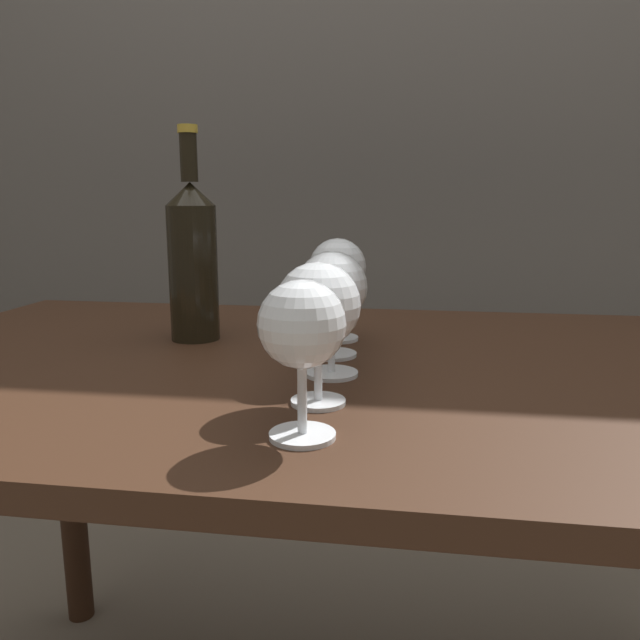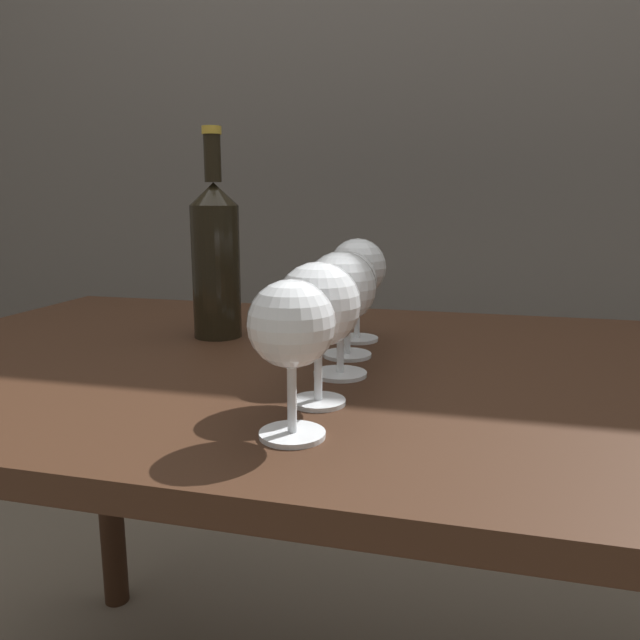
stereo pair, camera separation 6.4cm
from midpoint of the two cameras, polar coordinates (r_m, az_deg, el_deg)
back_wall at (r=1.91m, az=11.13°, el=21.92°), size 5.00×0.08×2.60m
dining_table at (r=0.86m, az=5.07°, el=-9.60°), size 1.39×0.80×0.73m
wine_glass_cabernet at (r=0.55m, az=0.67°, el=-0.74°), size 0.08×0.08×0.15m
wine_glass_merlot at (r=0.64m, az=2.86°, el=1.24°), size 0.09×0.09×0.15m
wine_glass_white at (r=0.74m, az=4.66°, el=2.86°), size 0.09×0.09×0.16m
wine_glass_pinot at (r=0.84m, az=4.80°, el=3.37°), size 0.08×0.08×0.15m
wine_glass_rose at (r=0.94m, az=5.49°, el=4.71°), size 0.09×0.09×0.16m
wine_bottle at (r=0.97m, az=-7.88°, el=5.86°), size 0.08×0.08×0.33m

